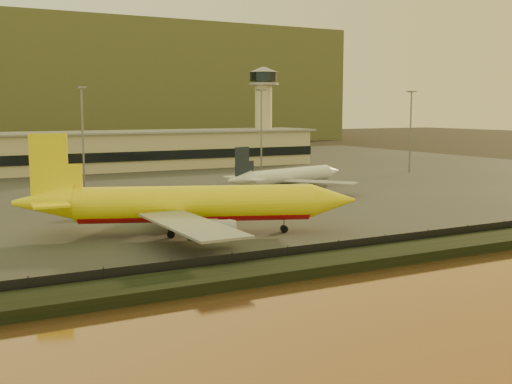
# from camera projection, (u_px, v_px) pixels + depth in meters

# --- Properties ---
(ground) EXTENTS (900.00, 900.00, 0.00)m
(ground) POSITION_uv_depth(u_px,v_px,m) (277.00, 242.00, 97.14)
(ground) COLOR black
(ground) RESTS_ON ground
(embankment) EXTENTS (320.00, 7.00, 1.40)m
(embankment) POSITION_uv_depth(u_px,v_px,m) (344.00, 261.00, 82.20)
(embankment) COLOR black
(embankment) RESTS_ON ground
(tarmac) EXTENTS (320.00, 220.00, 0.20)m
(tarmac) POSITION_uv_depth(u_px,v_px,m) (108.00, 181.00, 180.10)
(tarmac) COLOR #2D2D2D
(tarmac) RESTS_ON ground
(perimeter_fence) EXTENTS (300.00, 0.05, 2.20)m
(perimeter_fence) POSITION_uv_depth(u_px,v_px,m) (326.00, 251.00, 85.62)
(perimeter_fence) COLOR black
(perimeter_fence) RESTS_ON tarmac
(terminal_building) EXTENTS (202.00, 25.00, 12.60)m
(terminal_building) POSITION_uv_depth(u_px,v_px,m) (34.00, 154.00, 199.17)
(terminal_building) COLOR #C9B68B
(terminal_building) RESTS_ON tarmac
(control_tower) EXTENTS (11.20, 11.20, 35.50)m
(control_tower) POSITION_uv_depth(u_px,v_px,m) (264.00, 105.00, 241.63)
(control_tower) COLOR #C9B68B
(control_tower) RESTS_ON tarmac
(apron_light_masts) EXTENTS (152.20, 12.20, 25.40)m
(apron_light_masts) POSITION_uv_depth(u_px,v_px,m) (183.00, 126.00, 167.66)
(apron_light_masts) COLOR slate
(apron_light_masts) RESTS_ON tarmac
(dhl_cargo_jet) EXTENTS (52.29, 49.53, 16.21)m
(dhl_cargo_jet) POSITION_uv_depth(u_px,v_px,m) (189.00, 205.00, 101.62)
(dhl_cargo_jet) COLOR yellow
(dhl_cargo_jet) RESTS_ON tarmac
(white_narrowbody_jet) EXTENTS (38.76, 36.98, 11.32)m
(white_narrowbody_jet) POSITION_uv_depth(u_px,v_px,m) (288.00, 177.00, 157.26)
(white_narrowbody_jet) COLOR silver
(white_narrowbody_jet) RESTS_ON tarmac
(gse_vehicle_yellow) EXTENTS (4.83, 2.84, 2.04)m
(gse_vehicle_yellow) POSITION_uv_depth(u_px,v_px,m) (284.00, 205.00, 126.84)
(gse_vehicle_yellow) COLOR yellow
(gse_vehicle_yellow) RESTS_ON tarmac
(gse_vehicle_white) EXTENTS (4.86, 2.91, 2.05)m
(gse_vehicle_white) POSITION_uv_depth(u_px,v_px,m) (97.00, 212.00, 118.63)
(gse_vehicle_white) COLOR silver
(gse_vehicle_white) RESTS_ON tarmac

